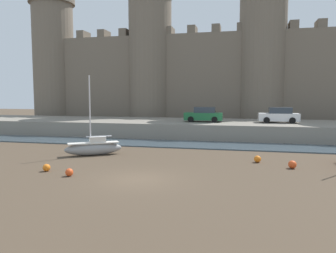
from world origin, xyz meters
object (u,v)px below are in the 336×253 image
object	(u,v)px
mooring_buoy_near_shore	(292,165)
mooring_buoy_off_centre	(69,172)
sailboat_near_channel_left	(94,147)
mooring_buoy_near_channel	(257,159)
car_quay_west	(204,115)
car_quay_centre_west	(279,115)
mooring_buoy_mid_mud	(47,168)

from	to	relation	value
mooring_buoy_near_shore	mooring_buoy_off_centre	world-z (taller)	mooring_buoy_near_shore
sailboat_near_channel_left	mooring_buoy_near_shore	world-z (taller)	sailboat_near_channel_left
mooring_buoy_near_channel	car_quay_west	xyz separation A→B (m)	(-5.23, 12.97, 2.20)
sailboat_near_channel_left	mooring_buoy_near_shore	xyz separation A→B (m)	(14.06, -1.45, -0.35)
mooring_buoy_near_shore	sailboat_near_channel_left	bearing A→B (deg)	174.13
sailboat_near_channel_left	mooring_buoy_near_channel	world-z (taller)	sailboat_near_channel_left
mooring_buoy_near_shore	car_quay_centre_west	distance (m)	15.16
mooring_buoy_near_shore	car_quay_west	xyz separation A→B (m)	(-7.27, 14.38, 2.18)
mooring_buoy_near_channel	mooring_buoy_near_shore	bearing A→B (deg)	-34.81
sailboat_near_channel_left	car_quay_centre_west	distance (m)	20.05
mooring_buoy_mid_mud	mooring_buoy_near_channel	distance (m)	13.59
mooring_buoy_off_centre	car_quay_west	distance (m)	20.10
sailboat_near_channel_left	car_quay_centre_west	bearing A→B (deg)	42.72
sailboat_near_channel_left	car_quay_west	world-z (taller)	sailboat_near_channel_left
mooring_buoy_off_centre	car_quay_west	bearing A→B (deg)	74.82
mooring_buoy_mid_mud	mooring_buoy_near_channel	bearing A→B (deg)	24.10
car_quay_centre_west	car_quay_west	bearing A→B (deg)	-175.60
sailboat_near_channel_left	car_quay_centre_west	xyz separation A→B (m)	(14.67, 13.54, 1.84)
sailboat_near_channel_left	mooring_buoy_near_channel	xyz separation A→B (m)	(12.02, -0.03, -0.36)
mooring_buoy_near_shore	car_quay_centre_west	bearing A→B (deg)	87.68
mooring_buoy_near_channel	sailboat_near_channel_left	bearing A→B (deg)	179.87
mooring_buoy_mid_mud	mooring_buoy_near_shore	bearing A→B (deg)	15.96
mooring_buoy_off_centre	car_quay_centre_west	bearing A→B (deg)	56.60
mooring_buoy_near_shore	car_quay_west	distance (m)	16.26
mooring_buoy_off_centre	mooring_buoy_near_channel	size ratio (longest dim) A/B	0.94
mooring_buoy_mid_mud	car_quay_centre_west	xyz separation A→B (m)	(15.05, 19.12, 2.21)
mooring_buoy_mid_mud	car_quay_west	world-z (taller)	car_quay_west
car_quay_centre_west	mooring_buoy_mid_mud	bearing A→B (deg)	-128.21
mooring_buoy_near_shore	car_quay_centre_west	xyz separation A→B (m)	(0.61, 14.99, 2.18)
car_quay_centre_west	mooring_buoy_near_channel	bearing A→B (deg)	-101.04
mooring_buoy_off_centre	mooring_buoy_near_channel	xyz separation A→B (m)	(10.46, 6.32, 0.01)
sailboat_near_channel_left	mooring_buoy_near_shore	size ratio (longest dim) A/B	12.03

